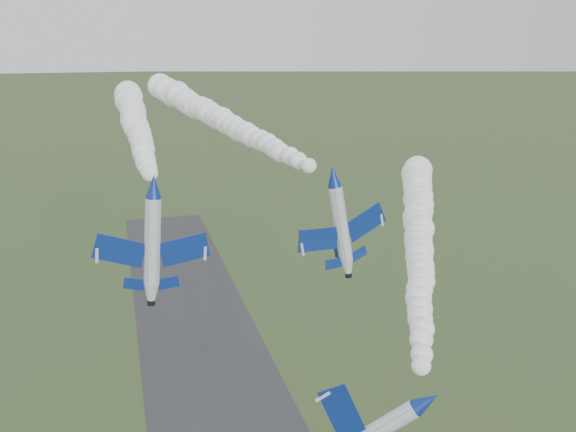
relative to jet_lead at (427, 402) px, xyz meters
name	(u,v)px	position (x,y,z in m)	size (l,w,h in m)	color
jet_lead	(427,402)	(0.00, 0.00, 0.00)	(7.57, 13.03, 8.81)	silver
smoke_trail_jet_lead	(419,234)	(16.38, 34.94, 2.58)	(5.24, 70.39, 5.24)	white
jet_pair_left	(154,186)	(-20.01, 21.63, 14.65)	(11.58, 13.99, 3.50)	silver
smoke_trail_jet_pair_left	(135,122)	(-20.30, 56.79, 16.51)	(4.82, 62.68, 4.82)	white
jet_pair_right	(334,176)	(-0.60, 22.64, 14.33)	(11.32, 13.55, 3.79)	silver
smoke_trail_jet_pair_right	(214,115)	(-8.01, 59.27, 16.78)	(4.91, 67.61, 4.91)	white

